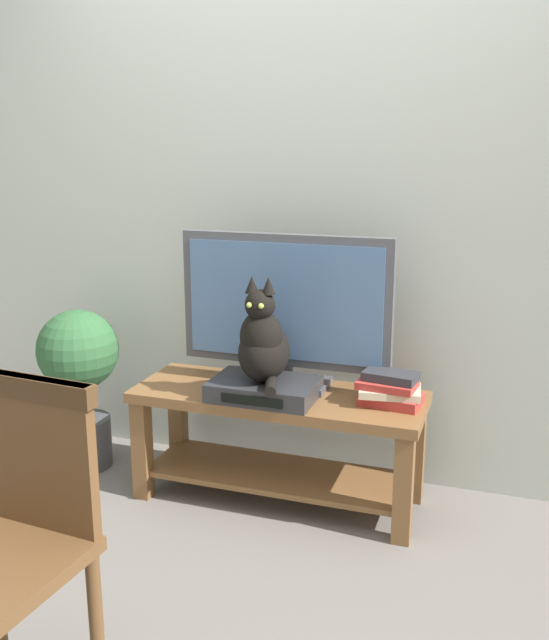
{
  "coord_description": "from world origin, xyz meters",
  "views": [
    {
      "loc": [
        0.88,
        -2.06,
        1.5
      ],
      "look_at": [
        -0.0,
        0.53,
        0.81
      ],
      "focal_mm": 39.6,
      "sensor_mm": 36.0,
      "label": 1
    }
  ],
  "objects_px": {
    "tv_stand": "(278,426)",
    "tv": "(285,307)",
    "wooden_chair": "(9,524)",
    "potted_plant": "(79,373)",
    "book_stack": "(390,389)",
    "media_box": "(264,389)",
    "cat": "(263,343)"
  },
  "relations": [
    {
      "from": "media_box",
      "to": "tv",
      "type": "bearing_deg",
      "value": 78.52
    },
    {
      "from": "tv_stand",
      "to": "book_stack",
      "type": "xyz_separation_m",
      "value": [
        0.46,
        0.01,
        0.22
      ]
    },
    {
      "from": "tv_stand",
      "to": "cat",
      "type": "distance_m",
      "value": 0.4
    },
    {
      "from": "tv",
      "to": "book_stack",
      "type": "xyz_separation_m",
      "value": [
        0.46,
        -0.08,
        -0.28
      ]
    },
    {
      "from": "tv",
      "to": "tv_stand",
      "type": "bearing_deg",
      "value": -90.02
    },
    {
      "from": "tv_stand",
      "to": "media_box",
      "type": "distance_m",
      "value": 0.21
    },
    {
      "from": "cat",
      "to": "book_stack",
      "type": "bearing_deg",
      "value": 11.81
    },
    {
      "from": "media_box",
      "to": "book_stack",
      "type": "relative_size",
      "value": 1.64
    },
    {
      "from": "tv_stand",
      "to": "book_stack",
      "type": "height_order",
      "value": "book_stack"
    },
    {
      "from": "media_box",
      "to": "potted_plant",
      "type": "xyz_separation_m",
      "value": [
        -0.95,
        0.1,
        -0.06
      ]
    },
    {
      "from": "tv",
      "to": "media_box",
      "type": "height_order",
      "value": "tv"
    },
    {
      "from": "media_box",
      "to": "cat",
      "type": "distance_m",
      "value": 0.2
    },
    {
      "from": "wooden_chair",
      "to": "potted_plant",
      "type": "relative_size",
      "value": 1.18
    },
    {
      "from": "tv_stand",
      "to": "wooden_chair",
      "type": "relative_size",
      "value": 1.36
    },
    {
      "from": "tv_stand",
      "to": "tv",
      "type": "relative_size",
      "value": 1.35
    },
    {
      "from": "wooden_chair",
      "to": "potted_plant",
      "type": "xyz_separation_m",
      "value": [
        -0.66,
        1.3,
        -0.06
      ]
    },
    {
      "from": "tv_stand",
      "to": "media_box",
      "type": "xyz_separation_m",
      "value": [
        -0.03,
        -0.08,
        0.19
      ]
    },
    {
      "from": "book_stack",
      "to": "potted_plant",
      "type": "height_order",
      "value": "potted_plant"
    },
    {
      "from": "tv",
      "to": "media_box",
      "type": "bearing_deg",
      "value": -101.48
    },
    {
      "from": "book_stack",
      "to": "wooden_chair",
      "type": "bearing_deg",
      "value": -121.28
    },
    {
      "from": "wooden_chair",
      "to": "cat",
      "type": "bearing_deg",
      "value": 76.35
    },
    {
      "from": "tv_stand",
      "to": "media_box",
      "type": "height_order",
      "value": "media_box"
    },
    {
      "from": "potted_plant",
      "to": "media_box",
      "type": "bearing_deg",
      "value": -5.74
    },
    {
      "from": "media_box",
      "to": "wooden_chair",
      "type": "distance_m",
      "value": 1.24
    },
    {
      "from": "cat",
      "to": "book_stack",
      "type": "xyz_separation_m",
      "value": [
        0.5,
        0.1,
        -0.17
      ]
    },
    {
      "from": "potted_plant",
      "to": "cat",
      "type": "bearing_deg",
      "value": -6.62
    },
    {
      "from": "cat",
      "to": "tv",
      "type": "bearing_deg",
      "value": 79.78
    },
    {
      "from": "tv",
      "to": "wooden_chair",
      "type": "distance_m",
      "value": 1.44
    },
    {
      "from": "tv",
      "to": "book_stack",
      "type": "bearing_deg",
      "value": -9.59
    },
    {
      "from": "wooden_chair",
      "to": "book_stack",
      "type": "distance_m",
      "value": 1.51
    },
    {
      "from": "tv_stand",
      "to": "book_stack",
      "type": "distance_m",
      "value": 0.51
    },
    {
      "from": "media_box",
      "to": "wooden_chair",
      "type": "xyz_separation_m",
      "value": [
        -0.29,
        -1.2,
        -0.0
      ]
    }
  ]
}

